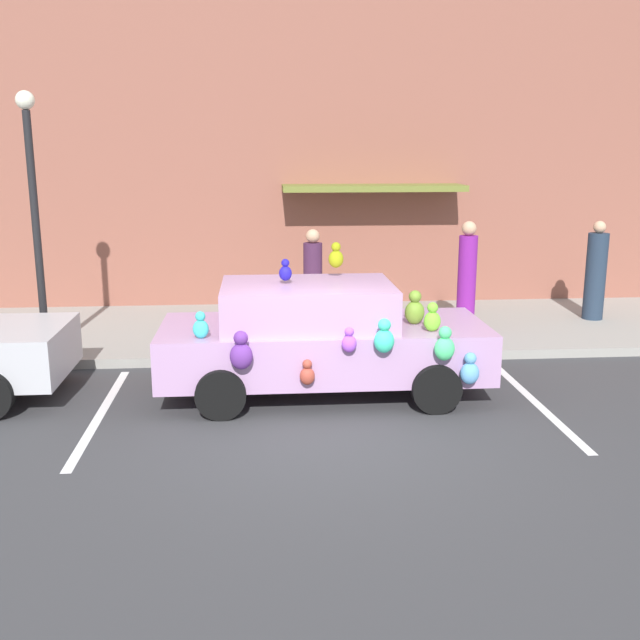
# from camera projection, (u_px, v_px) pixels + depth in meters

# --- Properties ---
(ground_plane) EXTENTS (60.00, 60.00, 0.00)m
(ground_plane) POSITION_uv_depth(u_px,v_px,m) (319.00, 436.00, 8.72)
(ground_plane) COLOR #38383A
(sidewalk) EXTENTS (24.00, 4.00, 0.15)m
(sidewalk) POSITION_uv_depth(u_px,v_px,m) (297.00, 329.00, 13.56)
(sidewalk) COLOR gray
(sidewalk) RESTS_ON ground
(storefront_building) EXTENTS (24.00, 1.25, 6.40)m
(storefront_building) POSITION_uv_depth(u_px,v_px,m) (291.00, 154.00, 14.93)
(storefront_building) COLOR brown
(storefront_building) RESTS_ON ground
(parking_stripe_front) EXTENTS (0.12, 3.60, 0.01)m
(parking_stripe_front) POSITION_uv_depth(u_px,v_px,m) (534.00, 401.00, 9.93)
(parking_stripe_front) COLOR silver
(parking_stripe_front) RESTS_ON ground
(parking_stripe_rear) EXTENTS (0.12, 3.60, 0.01)m
(parking_stripe_rear) POSITION_uv_depth(u_px,v_px,m) (101.00, 413.00, 9.47)
(parking_stripe_rear) COLOR silver
(parking_stripe_rear) RESTS_ON ground
(plush_covered_car) EXTENTS (4.42, 2.13, 2.04)m
(plush_covered_car) POSITION_uv_depth(u_px,v_px,m) (320.00, 338.00, 10.08)
(plush_covered_car) COLOR #B489B7
(plush_covered_car) RESTS_ON ground
(teddy_bear_on_sidewalk) EXTENTS (0.39, 0.33, 0.75)m
(teddy_bear_on_sidewalk) POSITION_uv_depth(u_px,v_px,m) (312.00, 319.00, 12.48)
(teddy_bear_on_sidewalk) COLOR beige
(teddy_bear_on_sidewalk) RESTS_ON sidewalk
(street_lamp_post) EXTENTS (0.28, 0.28, 4.00)m
(street_lamp_post) POSITION_uv_depth(u_px,v_px,m) (33.00, 197.00, 11.21)
(street_lamp_post) COLOR black
(street_lamp_post) RESTS_ON sidewalk
(pedestrian_near_shopfront) EXTENTS (0.38, 0.38, 1.86)m
(pedestrian_near_shopfront) POSITION_uv_depth(u_px,v_px,m) (596.00, 274.00, 13.88)
(pedestrian_near_shopfront) COLOR #223043
(pedestrian_near_shopfront) RESTS_ON sidewalk
(pedestrian_walking_past) EXTENTS (0.33, 0.33, 1.93)m
(pedestrian_walking_past) POSITION_uv_depth(u_px,v_px,m) (467.00, 279.00, 13.06)
(pedestrian_walking_past) COLOR #7D1D8E
(pedestrian_walking_past) RESTS_ON sidewalk
(pedestrian_by_lamp) EXTENTS (0.34, 0.34, 1.77)m
(pedestrian_by_lamp) POSITION_uv_depth(u_px,v_px,m) (313.00, 281.00, 13.27)
(pedestrian_by_lamp) COLOR #452342
(pedestrian_by_lamp) RESTS_ON sidewalk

